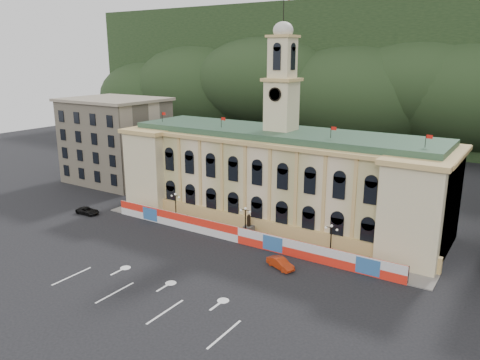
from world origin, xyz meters
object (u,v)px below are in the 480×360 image
Objects in this scene: lamp_center at (245,220)px; red_sedan at (280,263)px; black_suv at (88,211)px; statue at (249,230)px.

lamp_center is 1.13× the size of red_sedan.
statue is at bearing -80.78° from black_suv.
red_sedan is (9.52, -7.29, -0.48)m from statue.
statue reaches higher than red_sedan.
statue is at bearing 90.00° from lamp_center.
lamp_center is 30.60m from black_suv.
lamp_center reaches higher than black_suv.
lamp_center is at bearing -82.62° from black_suv.
statue is 0.72× the size of lamp_center.
black_suv is at bearing -167.71° from statue.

